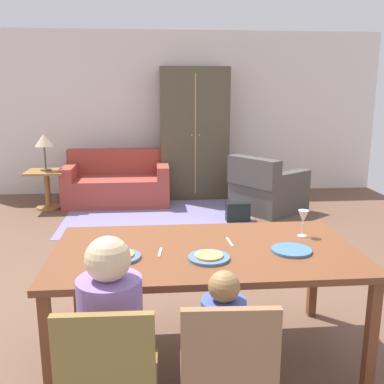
# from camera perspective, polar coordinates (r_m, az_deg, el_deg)

# --- Properties ---
(ground_plane) EXTENTS (7.07, 6.35, 0.02)m
(ground_plane) POSITION_cam_1_polar(r_m,az_deg,el_deg) (4.70, -0.42, -8.76)
(ground_plane) COLOR brown
(back_wall) EXTENTS (7.07, 0.10, 2.70)m
(back_wall) POSITION_cam_1_polar(r_m,az_deg,el_deg) (7.59, -2.40, 10.17)
(back_wall) COLOR silver
(back_wall) RESTS_ON ground_plane
(dining_table) EXTENTS (1.93, 1.05, 0.76)m
(dining_table) POSITION_cam_1_polar(r_m,az_deg,el_deg) (2.83, 1.75, -8.57)
(dining_table) COLOR brown
(dining_table) RESTS_ON ground_plane
(plate_near_man) EXTENTS (0.25, 0.25, 0.02)m
(plate_near_man) POSITION_cam_1_polar(r_m,az_deg,el_deg) (2.68, -9.36, -8.33)
(plate_near_man) COLOR #516E9E
(plate_near_man) RESTS_ON dining_table
(pizza_near_man) EXTENTS (0.17, 0.17, 0.01)m
(pizza_near_man) POSITION_cam_1_polar(r_m,az_deg,el_deg) (2.68, -9.37, -8.04)
(pizza_near_man) COLOR gold
(pizza_near_man) RESTS_ON plate_near_man
(plate_near_child) EXTENTS (0.25, 0.25, 0.02)m
(plate_near_child) POSITION_cam_1_polar(r_m,az_deg,el_deg) (2.64, 2.22, -8.55)
(plate_near_child) COLOR teal
(plate_near_child) RESTS_ON dining_table
(pizza_near_child) EXTENTS (0.17, 0.17, 0.01)m
(pizza_near_child) POSITION_cam_1_polar(r_m,az_deg,el_deg) (2.63, 2.22, -8.25)
(pizza_near_child) COLOR tan
(pizza_near_child) RESTS_ON plate_near_child
(plate_near_woman) EXTENTS (0.25, 0.25, 0.02)m
(plate_near_woman) POSITION_cam_1_polar(r_m,az_deg,el_deg) (2.82, 12.83, -7.40)
(plate_near_woman) COLOR teal
(plate_near_woman) RESTS_ON dining_table
(wine_glass) EXTENTS (0.07, 0.07, 0.19)m
(wine_glass) POSITION_cam_1_polar(r_m,az_deg,el_deg) (3.09, 14.29, -3.28)
(wine_glass) COLOR silver
(wine_glass) RESTS_ON dining_table
(fork) EXTENTS (0.03, 0.15, 0.01)m
(fork) POSITION_cam_1_polar(r_m,az_deg,el_deg) (2.74, -4.18, -7.84)
(fork) COLOR silver
(fork) RESTS_ON dining_table
(knife) EXTENTS (0.02, 0.17, 0.01)m
(knife) POSITION_cam_1_polar(r_m,az_deg,el_deg) (2.92, 4.92, -6.50)
(knife) COLOR silver
(knife) RESTS_ON dining_table
(dining_chair_man) EXTENTS (0.43, 0.43, 0.87)m
(dining_chair_man) POSITION_cam_1_polar(r_m,az_deg,el_deg) (2.15, -10.72, -22.84)
(dining_chair_man) COLOR olive
(dining_chair_man) RESTS_ON ground_plane
(person_man) EXTENTS (0.30, 0.40, 1.11)m
(person_man) POSITION_cam_1_polar(r_m,az_deg,el_deg) (2.28, -10.22, -19.82)
(person_man) COLOR #2B3944
(person_man) RESTS_ON ground_plane
(dining_chair_child) EXTENTS (0.44, 0.44, 0.87)m
(dining_chair_child) POSITION_cam_1_polar(r_m,az_deg,el_deg) (2.16, 4.54, -22.41)
(dining_chair_child) COLOR #986844
(dining_chair_child) RESTS_ON ground_plane
(person_child) EXTENTS (0.22, 0.29, 0.92)m
(person_child) POSITION_cam_1_polar(r_m,az_deg,el_deg) (2.33, 3.93, -21.18)
(person_child) COLOR #372C4B
(person_child) RESTS_ON ground_plane
(area_rug) EXTENTS (2.60, 1.80, 0.01)m
(area_rug) POSITION_cam_1_polar(r_m,az_deg,el_deg) (6.20, -4.39, -3.19)
(area_rug) COLOR slate
(area_rug) RESTS_ON ground_plane
(couch) EXTENTS (1.60, 0.86, 0.82)m
(couch) POSITION_cam_1_polar(r_m,az_deg,el_deg) (6.98, -9.67, 1.07)
(couch) COLOR #A03F34
(couch) RESTS_ON ground_plane
(armchair) EXTENTS (1.19, 1.19, 0.82)m
(armchair) POSITION_cam_1_polar(r_m,az_deg,el_deg) (6.49, 9.65, 0.27)
(armchair) COLOR #4C4843
(armchair) RESTS_ON ground_plane
(armoire) EXTENTS (1.10, 0.59, 2.10)m
(armoire) POSITION_cam_1_polar(r_m,az_deg,el_deg) (7.24, 0.24, 7.66)
(armoire) COLOR brown
(armoire) RESTS_ON ground_plane
(side_table) EXTENTS (0.56, 0.56, 0.58)m
(side_table) POSITION_cam_1_polar(r_m,az_deg,el_deg) (6.88, -18.36, 1.02)
(side_table) COLOR olive
(side_table) RESTS_ON ground_plane
(table_lamp) EXTENTS (0.26, 0.26, 0.54)m
(table_lamp) POSITION_cam_1_polar(r_m,az_deg,el_deg) (6.78, -18.74, 6.24)
(table_lamp) COLOR brown
(table_lamp) RESTS_ON side_table
(handbag) EXTENTS (0.32, 0.16, 0.26)m
(handbag) POSITION_cam_1_polar(r_m,az_deg,el_deg) (5.98, 5.99, -2.58)
(handbag) COLOR black
(handbag) RESTS_ON ground_plane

